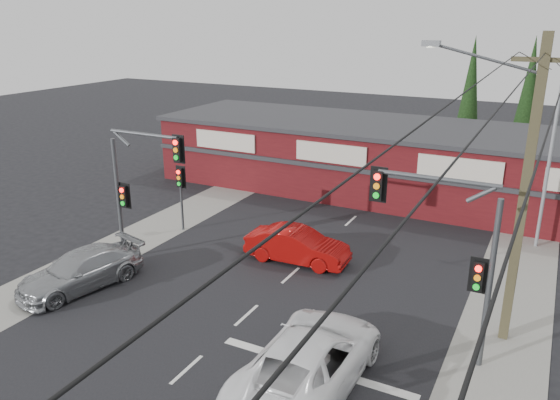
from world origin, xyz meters
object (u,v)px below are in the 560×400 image
at_px(red_sedan, 297,246).
at_px(shop_building, 370,156).
at_px(white_suv, 310,359).
at_px(silver_suv, 81,270).
at_px(utility_pole, 521,186).

height_order(red_sedan, shop_building, shop_building).
height_order(white_suv, shop_building, shop_building).
xyz_separation_m(red_sedan, shop_building, (-0.63, 11.72, 1.37)).
bearing_deg(white_suv, red_sedan, -61.80).
distance_m(silver_suv, red_sedan, 9.10).
height_order(silver_suv, utility_pole, utility_pole).
bearing_deg(silver_suv, white_suv, 6.32).
xyz_separation_m(shop_building, utility_pole, (9.36, -14.00, 3.26)).
relative_size(silver_suv, red_sedan, 1.11).
relative_size(white_suv, utility_pole, 0.62).
bearing_deg(white_suv, utility_pole, -131.44).
xyz_separation_m(silver_suv, utility_pole, (15.40, 3.91, 4.65)).
height_order(white_suv, utility_pole, utility_pole).
bearing_deg(shop_building, red_sedan, -86.94).
distance_m(silver_suv, utility_pole, 16.55).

